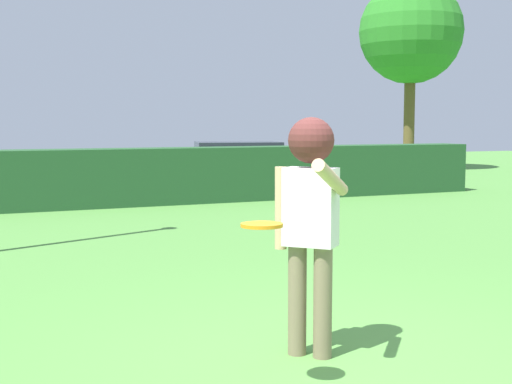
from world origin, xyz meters
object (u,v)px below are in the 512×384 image
at_px(frisbee, 262,225).
at_px(oak_tree, 411,33).
at_px(person, 310,205).
at_px(parked_car_green, 238,163).

relative_size(frisbee, oak_tree, 0.04).
height_order(person, oak_tree, oak_tree).
bearing_deg(person, parked_car_green, 69.95).
distance_m(person, oak_tree, 22.22).
distance_m(frisbee, oak_tree, 23.09).
distance_m(person, frisbee, 0.90).
height_order(person, frisbee, person).
relative_size(parked_car_green, oak_tree, 0.64).
relative_size(person, oak_tree, 0.26).
relative_size(frisbee, parked_car_green, 0.06).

